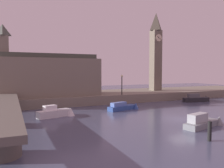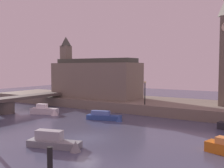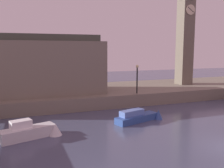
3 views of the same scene
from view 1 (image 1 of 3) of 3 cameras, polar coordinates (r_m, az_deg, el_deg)
ground_plane at (r=28.52m, az=16.77°, el=-8.42°), size 120.00×120.00×0.00m
far_embankment at (r=45.29m, az=0.07°, el=-2.97°), size 70.00×12.00×1.50m
clock_tower at (r=49.90m, az=10.85°, el=8.16°), size 2.14×2.19×16.35m
parliament_hall at (r=40.41m, az=-15.54°, el=2.17°), size 16.22×6.54×11.52m
bridge_span at (r=25.81m, az=-25.21°, el=-5.99°), size 2.82×30.55×2.38m
streetlamp at (r=40.19m, az=2.48°, el=0.46°), size 0.36×0.36×3.50m
mooring_post_left at (r=20.63m, az=23.15°, el=-10.76°), size 0.32×0.32×1.63m
boat_barge_dark at (r=45.18m, az=20.51°, el=-3.47°), size 5.57×1.91×1.69m
boat_cruiser_grey at (r=25.59m, az=22.19°, el=-8.77°), size 5.63×2.56×1.71m
boat_tour_blue at (r=33.76m, az=3.18°, el=-5.71°), size 5.40×2.53×1.41m
boat_ferry_white at (r=29.45m, az=-13.57°, el=-6.93°), size 4.93×2.38×1.53m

